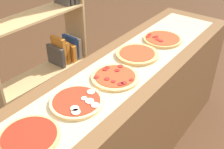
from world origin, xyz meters
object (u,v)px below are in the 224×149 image
at_px(pizza_plain_0, 29,137).
at_px(pizza_pepperoni_4, 162,39).
at_px(pizza_mozzarella_1, 77,102).
at_px(bookshelf, 49,50).
at_px(pizza_plain_3, 137,54).
at_px(pizza_pepperoni_2, 115,77).

relative_size(pizza_plain_0, pizza_pepperoni_4, 0.98).
bearing_deg(pizza_mozzarella_1, bookshelf, 57.32).
bearing_deg(pizza_pepperoni_4, pizza_plain_3, 175.16).
relative_size(pizza_pepperoni_2, pizza_pepperoni_4, 1.02).
bearing_deg(pizza_mozzarella_1, pizza_pepperoni_4, -0.23).
bearing_deg(pizza_pepperoni_4, bookshelf, 116.15).
relative_size(pizza_plain_3, bookshelf, 0.19).
height_order(pizza_plain_0, pizza_mozzarella_1, pizza_mozzarella_1).
xyz_separation_m(pizza_mozzarella_1, pizza_pepperoni_4, (0.96, -0.00, 0.00)).
xyz_separation_m(pizza_mozzarella_1, bookshelf, (0.54, 0.84, -0.18)).
height_order(pizza_plain_0, pizza_pepperoni_4, pizza_pepperoni_4).
height_order(pizza_mozzarella_1, pizza_pepperoni_2, pizza_mozzarella_1).
relative_size(pizza_pepperoni_4, bookshelf, 0.18).
distance_m(pizza_mozzarella_1, bookshelf, 1.02).
bearing_deg(pizza_plain_0, pizza_pepperoni_4, -0.30).
relative_size(pizza_plain_0, bookshelf, 0.18).
bearing_deg(pizza_mozzarella_1, pizza_plain_0, 179.49).
distance_m(pizza_plain_0, pizza_pepperoni_4, 1.27).
height_order(pizza_pepperoni_4, bookshelf, bookshelf).
relative_size(pizza_mozzarella_1, pizza_plain_3, 0.98).
relative_size(pizza_mozzarella_1, pizza_pepperoni_2, 0.98).
relative_size(pizza_plain_3, pizza_pepperoni_4, 1.02).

